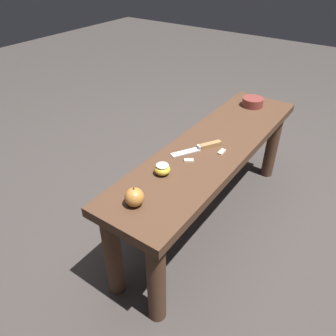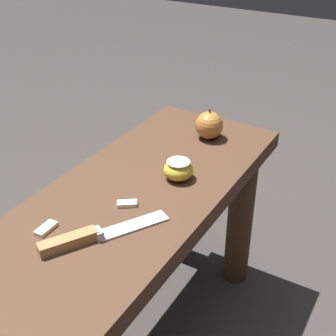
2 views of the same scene
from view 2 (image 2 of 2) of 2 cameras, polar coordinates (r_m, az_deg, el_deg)
name	(u,v)px [view 2 (image 2 of 2)]	position (r m, az deg, el deg)	size (l,w,h in m)	color
wooden_bench	(63,299)	(0.88, -12.66, -15.27)	(1.28, 0.33, 0.47)	#472D1E
knife	(88,238)	(0.83, -9.73, -8.37)	(0.22, 0.14, 0.02)	#B7BABF
apple_whole	(209,125)	(1.15, 5.03, 5.21)	(0.07, 0.07, 0.08)	#B27233
apple_cut	(178,170)	(0.98, 1.28, -0.21)	(0.06, 0.06, 0.04)	gold
apple_slice_near_knife	(46,229)	(0.87, -14.65, -7.15)	(0.04, 0.02, 0.01)	silver
apple_slice_center	(127,204)	(0.91, -5.01, -4.35)	(0.04, 0.04, 0.01)	silver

